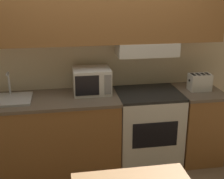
# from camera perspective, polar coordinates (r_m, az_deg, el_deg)

# --- Properties ---
(ground_plane) EXTENTS (16.00, 16.00, 0.00)m
(ground_plane) POSITION_cam_1_polar(r_m,az_deg,el_deg) (4.24, -1.99, -10.95)
(ground_plane) COLOR #7F664C
(wall_back) EXTENTS (5.20, 0.38, 2.55)m
(wall_back) POSITION_cam_1_polar(r_m,az_deg,el_deg) (3.67, -1.87, 9.37)
(wall_back) COLOR beige
(wall_back) RESTS_ON ground_plane
(lower_counter_main) EXTENTS (1.57, 0.67, 0.89)m
(lower_counter_main) POSITION_cam_1_polar(r_m,az_deg,el_deg) (3.72, -11.11, -8.03)
(lower_counter_main) COLOR #936033
(lower_counter_main) RESTS_ON ground_plane
(lower_counter_right_stub) EXTENTS (0.50, 0.67, 0.89)m
(lower_counter_right_stub) POSITION_cam_1_polar(r_m,az_deg,el_deg) (4.06, 15.12, -6.00)
(lower_counter_right_stub) COLOR #936033
(lower_counter_right_stub) RESTS_ON ground_plane
(stove_range) EXTENTS (0.74, 0.64, 0.89)m
(stove_range) POSITION_cam_1_polar(r_m,az_deg,el_deg) (3.86, 6.47, -6.78)
(stove_range) COLOR silver
(stove_range) RESTS_ON ground_plane
(microwave) EXTENTS (0.43, 0.37, 0.29)m
(microwave) POSITION_cam_1_polar(r_m,az_deg,el_deg) (3.62, -3.75, 1.63)
(microwave) COLOR silver
(microwave) RESTS_ON lower_counter_main
(toaster) EXTENTS (0.27, 0.16, 0.20)m
(toaster) POSITION_cam_1_polar(r_m,az_deg,el_deg) (3.86, 15.74, 1.33)
(toaster) COLOR silver
(toaster) RESTS_ON lower_counter_right_stub
(sink_basin) EXTENTS (0.49, 0.41, 0.29)m
(sink_basin) POSITION_cam_1_polar(r_m,az_deg,el_deg) (3.59, -18.41, -1.66)
(sink_basin) COLOR #B7BABF
(sink_basin) RESTS_ON lower_counter_main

